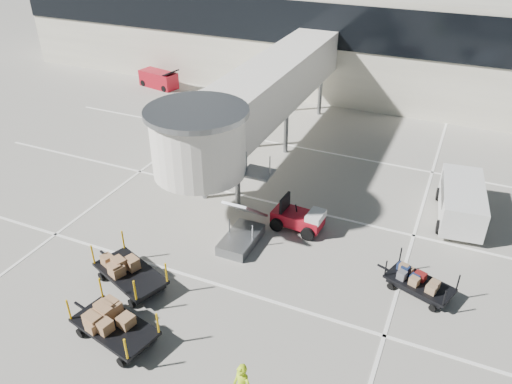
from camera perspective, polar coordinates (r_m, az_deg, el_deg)
ground at (r=20.00m, az=-4.34°, el=-14.82°), size 140.00×140.00×0.00m
lane_markings at (r=26.87m, az=3.67°, el=-1.21°), size 40.00×30.00×0.02m
terminal at (r=43.87m, az=14.30°, el=16.67°), size 64.00×12.11×15.20m
jet_bridge at (r=28.52m, az=-0.22°, el=10.43°), size 5.70×20.40×6.03m
baggage_tug at (r=24.60m, az=4.94°, el=-3.00°), size 2.59×1.74×1.64m
suitcase_cart at (r=21.98m, az=18.37°, el=-9.97°), size 3.36×2.16×1.30m
box_cart_near at (r=19.70m, az=-15.72°, el=-14.44°), size 4.12×2.30×1.58m
box_cart_far at (r=21.89m, az=-14.37°, el=-8.87°), size 4.13×2.72×1.60m
minivan at (r=27.13m, az=22.46°, el=-0.71°), size 2.60×5.06×1.84m
belt_loader at (r=44.31m, az=-11.04°, el=12.53°), size 3.82×2.08×1.74m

